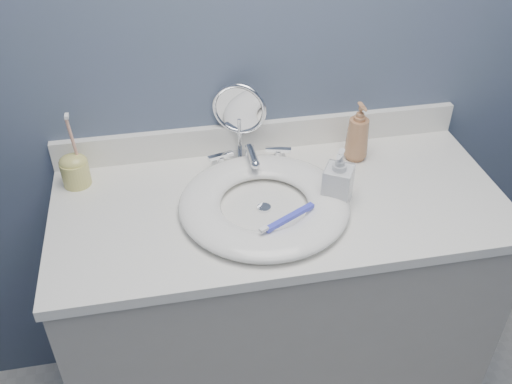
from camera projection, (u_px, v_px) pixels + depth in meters
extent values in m
cube|color=#4F5A76|center=(261.00, 47.00, 1.56)|extent=(2.20, 0.02, 2.40)
cube|color=#A39E95|center=(276.00, 313.00, 1.81)|extent=(1.20, 0.55, 0.85)
cube|color=white|center=(280.00, 204.00, 1.55)|extent=(1.22, 0.57, 0.03)
cube|color=white|center=(261.00, 136.00, 1.72)|extent=(1.22, 0.02, 0.09)
cylinder|color=silver|center=(264.00, 208.00, 1.50)|extent=(0.04, 0.04, 0.01)
cube|color=silver|center=(250.00, 163.00, 1.67)|extent=(0.22, 0.05, 0.01)
cylinder|color=silver|center=(250.00, 155.00, 1.65)|extent=(0.03, 0.03, 0.06)
cylinder|color=silver|center=(252.00, 156.00, 1.60)|extent=(0.02, 0.09, 0.02)
sphere|color=silver|center=(256.00, 165.00, 1.56)|extent=(0.03, 0.03, 0.03)
cylinder|color=silver|center=(221.00, 162.00, 1.65)|extent=(0.02, 0.02, 0.03)
cube|color=silver|center=(221.00, 156.00, 1.63)|extent=(0.08, 0.03, 0.01)
cylinder|color=silver|center=(278.00, 156.00, 1.67)|extent=(0.02, 0.02, 0.03)
cube|color=silver|center=(278.00, 150.00, 1.66)|extent=(0.08, 0.03, 0.01)
cylinder|color=silver|center=(240.00, 153.00, 1.71)|extent=(0.09, 0.09, 0.01)
cylinder|color=silver|center=(240.00, 136.00, 1.68)|extent=(0.01, 0.01, 0.12)
torus|color=silver|center=(239.00, 109.00, 1.62)|extent=(0.15, 0.07, 0.16)
cylinder|color=white|center=(239.00, 109.00, 1.62)|extent=(0.13, 0.06, 0.13)
imported|color=#AD764E|center=(358.00, 132.00, 1.65)|extent=(0.07, 0.07, 0.18)
imported|color=silver|center=(338.00, 177.00, 1.49)|extent=(0.10, 0.10, 0.16)
cylinder|color=#CFC767|center=(76.00, 173.00, 1.58)|extent=(0.08, 0.08, 0.07)
ellipsoid|color=#CFC767|center=(73.00, 162.00, 1.55)|extent=(0.08, 0.07, 0.05)
cylinder|color=#DE997E|center=(73.00, 141.00, 1.51)|extent=(0.02, 0.03, 0.15)
cube|color=white|center=(67.00, 116.00, 1.46)|extent=(0.01, 0.02, 0.01)
cube|color=#3D45DB|center=(290.00, 217.00, 1.41)|extent=(0.14, 0.09, 0.01)
cube|color=white|center=(264.00, 229.00, 1.36)|extent=(0.03, 0.02, 0.01)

